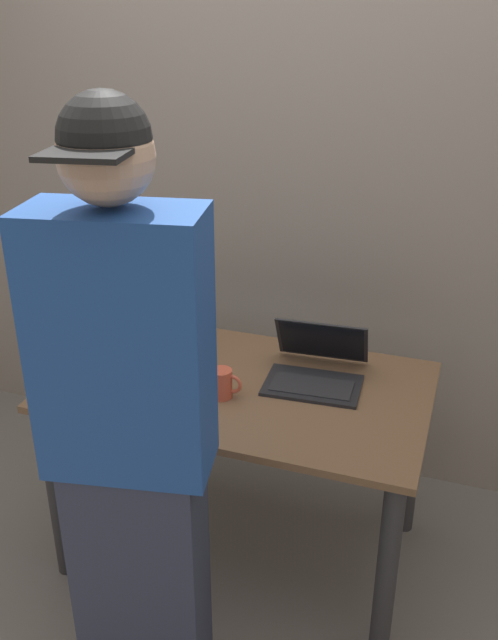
% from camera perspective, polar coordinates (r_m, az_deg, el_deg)
% --- Properties ---
extents(ground_plane, '(8.00, 8.00, 0.00)m').
position_cam_1_polar(ground_plane, '(2.86, -0.56, -18.47)').
color(ground_plane, slate).
rests_on(ground_plane, ground).
extents(desk, '(1.31, 0.78, 0.75)m').
position_cam_1_polar(desk, '(2.48, -0.62, -8.03)').
color(desk, brown).
rests_on(desk, ground).
extents(laptop, '(0.35, 0.35, 0.19)m').
position_cam_1_polar(laptop, '(2.43, 5.66, -3.98)').
color(laptop, black).
rests_on(laptop, desk).
extents(beer_bottle_green, '(0.07, 0.07, 0.31)m').
position_cam_1_polar(beer_bottle_green, '(2.54, -11.19, -0.93)').
color(beer_bottle_green, '#333333').
rests_on(beer_bottle_green, desk).
extents(beer_bottle_brown, '(0.08, 0.08, 0.27)m').
position_cam_1_polar(beer_bottle_brown, '(2.61, -7.91, -0.49)').
color(beer_bottle_brown, brown).
rests_on(beer_bottle_brown, desk).
extents(beer_bottle_amber, '(0.07, 0.07, 0.27)m').
position_cam_1_polar(beer_bottle_amber, '(2.51, -8.72, -1.66)').
color(beer_bottle_amber, '#472B14').
rests_on(beer_bottle_amber, desk).
extents(beer_bottle_dark, '(0.07, 0.07, 0.31)m').
position_cam_1_polar(beer_bottle_dark, '(2.54, -6.78, -0.73)').
color(beer_bottle_dark, '#1E5123').
rests_on(beer_bottle_dark, desk).
extents(person_figure, '(0.46, 0.34, 1.80)m').
position_cam_1_polar(person_figure, '(1.83, -9.89, -9.85)').
color(person_figure, '#2D3347').
rests_on(person_figure, ground).
extents(coffee_mug, '(0.11, 0.07, 0.10)m').
position_cam_1_polar(coffee_mug, '(2.30, -2.24, -5.34)').
color(coffee_mug, '#BF4C33').
rests_on(coffee_mug, desk).
extents(back_wall, '(6.00, 0.10, 2.60)m').
position_cam_1_polar(back_wall, '(2.87, 4.46, 11.46)').
color(back_wall, gray).
rests_on(back_wall, ground).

